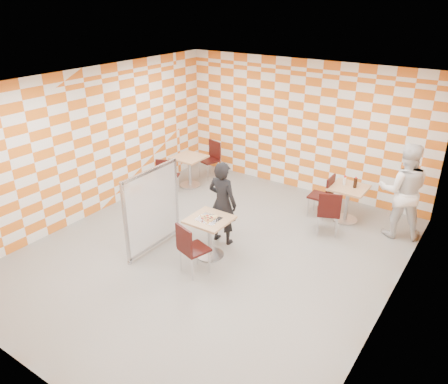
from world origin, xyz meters
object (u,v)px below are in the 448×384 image
at_px(chair_main_front, 190,246).
at_px(chair_second_front, 329,210).
at_px(empty_table, 189,166).
at_px(sport_bottle, 344,181).
at_px(chair_second_side, 325,193).
at_px(soda_bottle, 355,183).
at_px(man_dark, 222,203).
at_px(chair_empty_far, 212,156).
at_px(man_white, 403,191).
at_px(chair_empty_near, 167,174).
at_px(second_table, 348,198).
at_px(partition, 152,209).
at_px(main_table, 210,231).

height_order(chair_main_front, chair_second_front, same).
xyz_separation_m(empty_table, sport_bottle, (3.62, 0.47, 0.33)).
height_order(chair_second_front, chair_second_side, same).
distance_m(empty_table, sport_bottle, 3.67).
bearing_deg(soda_bottle, chair_main_front, -115.14).
distance_m(chair_second_side, man_dark, 2.32).
bearing_deg(chair_empty_far, chair_second_side, -8.50).
xyz_separation_m(empty_table, man_white, (4.76, 0.42, 0.42)).
bearing_deg(chair_main_front, chair_empty_near, 137.77).
relative_size(empty_table, chair_main_front, 0.81).
bearing_deg(chair_second_front, empty_table, 174.10).
bearing_deg(soda_bottle, chair_second_front, -102.67).
distance_m(second_table, partition, 3.93).
bearing_deg(second_table, man_white, -0.23).
relative_size(chair_second_side, soda_bottle, 4.02).
distance_m(chair_main_front, soda_bottle, 3.68).
distance_m(partition, sport_bottle, 3.88).
bearing_deg(chair_main_front, chair_empty_far, 121.06).
xyz_separation_m(empty_table, chair_main_front, (2.29, -2.87, 0.04)).
xyz_separation_m(second_table, man_white, (1.01, -0.00, 0.42)).
bearing_deg(soda_bottle, man_dark, -129.08).
xyz_separation_m(chair_main_front, chair_empty_far, (-2.20, 3.66, 0.00)).
relative_size(chair_empty_near, partition, 0.60).
xyz_separation_m(partition, man_white, (3.53, 3.00, 0.14)).
xyz_separation_m(chair_second_side, partition, (-2.07, -2.89, 0.25)).
distance_m(main_table, chair_empty_near, 2.72).
relative_size(chair_empty_near, chair_empty_far, 1.00).
height_order(chair_main_front, partition, partition).
bearing_deg(chair_main_front, sport_bottle, 68.31).
height_order(empty_table, sport_bottle, sport_bottle).
height_order(second_table, soda_bottle, soda_bottle).
bearing_deg(empty_table, chair_second_side, 5.27).
height_order(man_dark, sport_bottle, man_dark).
bearing_deg(man_white, main_table, 26.90).
bearing_deg(partition, main_table, 19.28).
bearing_deg(empty_table, chair_empty_near, -93.87).
bearing_deg(man_white, second_table, -19.63).
relative_size(second_table, man_white, 0.40).
xyz_separation_m(main_table, man_white, (2.53, 2.65, 0.42)).
height_order(second_table, partition, partition).
distance_m(chair_second_side, soda_bottle, 0.65).
height_order(second_table, chair_empty_far, chair_empty_far).
bearing_deg(second_table, main_table, -119.80).
bearing_deg(sport_bottle, chair_empty_far, 174.98).
relative_size(empty_table, chair_second_side, 0.81).
relative_size(empty_table, man_white, 0.40).
bearing_deg(second_table, sport_bottle, 156.96).
xyz_separation_m(empty_table, chair_second_side, (3.29, 0.30, 0.04)).
bearing_deg(soda_bottle, main_table, -121.18).
xyz_separation_m(second_table, soda_bottle, (0.10, 0.03, 0.34)).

